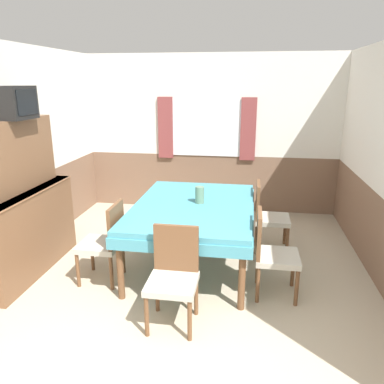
% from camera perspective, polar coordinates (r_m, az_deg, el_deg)
% --- Properties ---
extents(wall_back, '(4.60, 0.10, 2.60)m').
position_cam_1_polar(wall_back, '(6.35, 2.84, 8.78)').
color(wall_back, white).
rests_on(wall_back, ground_plane).
extents(wall_left, '(0.05, 4.53, 2.60)m').
position_cam_1_polar(wall_left, '(5.10, -24.59, 5.34)').
color(wall_left, white).
rests_on(wall_left, ground_plane).
extents(dining_table, '(1.41, 1.98, 0.76)m').
position_cam_1_polar(dining_table, '(4.45, 0.23, -3.09)').
color(dining_table, teal).
rests_on(dining_table, ground_plane).
extents(chair_head_near, '(0.44, 0.44, 0.90)m').
position_cam_1_polar(chair_head_near, '(3.47, -2.82, -12.31)').
color(chair_head_near, brown).
rests_on(chair_head_near, ground_plane).
extents(chair_right_near, '(0.44, 0.44, 0.90)m').
position_cam_1_polar(chair_right_near, '(3.96, 11.92, -8.81)').
color(chair_right_near, brown).
rests_on(chair_right_near, ground_plane).
extents(chair_right_far, '(0.44, 0.44, 0.90)m').
position_cam_1_polar(chair_right_far, '(5.00, 11.38, -3.36)').
color(chair_right_far, brown).
rests_on(chair_right_far, ground_plane).
extents(chair_left_near, '(0.44, 0.44, 0.90)m').
position_cam_1_polar(chair_left_near, '(4.24, -13.03, -7.15)').
color(chair_left_near, brown).
rests_on(chair_left_near, ground_plane).
extents(sideboard, '(0.46, 1.57, 1.76)m').
position_cam_1_polar(sideboard, '(4.67, -24.66, -2.68)').
color(sideboard, brown).
rests_on(sideboard, ground_plane).
extents(tv, '(0.29, 0.44, 0.35)m').
position_cam_1_polar(tv, '(4.51, -25.35, 12.19)').
color(tv, black).
rests_on(tv, sideboard).
extents(vase, '(0.11, 0.11, 0.20)m').
position_cam_1_polar(vase, '(4.44, 1.17, -0.44)').
color(vase, slate).
rests_on(vase, dining_table).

